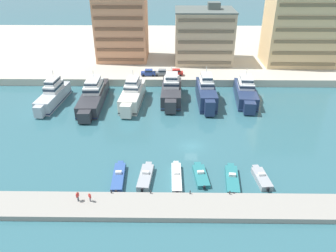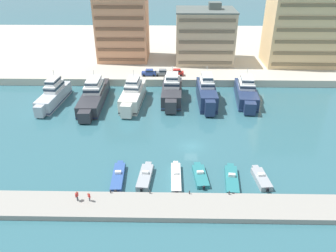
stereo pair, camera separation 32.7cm
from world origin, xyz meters
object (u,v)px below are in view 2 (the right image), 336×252
at_px(yacht_charcoal_left, 94,95).
at_px(car_grey_left, 162,72).
at_px(yacht_navy_center_right, 246,93).
at_px(pedestrian_near_edge, 89,196).
at_px(yacht_silver_far_left, 54,95).
at_px(yacht_charcoal_center_left, 172,91).
at_px(motorboat_teal_center_left, 200,176).
at_px(pedestrian_mid_deck, 77,195).
at_px(car_blue_far_left, 149,72).
at_px(car_red_mid_left, 176,72).
at_px(motorboat_blue_far_left, 118,177).
at_px(motorboat_white_mid_left, 176,177).
at_px(yacht_ivory_mid_left, 133,95).
at_px(motorboat_grey_center_right, 261,178).
at_px(motorboat_grey_left, 145,177).
at_px(yacht_navy_center, 207,93).
at_px(motorboat_teal_center, 232,180).

height_order(yacht_charcoal_left, car_grey_left, yacht_charcoal_left).
bearing_deg(yacht_navy_center_right, pedestrian_near_edge, -128.21).
bearing_deg(yacht_silver_far_left, yacht_charcoal_center_left, 4.84).
distance_m(yacht_silver_far_left, yacht_navy_center_right, 47.73).
bearing_deg(motorboat_teal_center_left, pedestrian_mid_deck, -159.52).
bearing_deg(car_blue_far_left, car_red_mid_left, 1.73).
bearing_deg(yacht_charcoal_left, yacht_silver_far_left, -178.05).
height_order(motorboat_blue_far_left, car_red_mid_left, car_red_mid_left).
bearing_deg(motorboat_teal_center_left, car_grey_left, 100.11).
bearing_deg(motorboat_white_mid_left, pedestrian_near_edge, -153.43).
bearing_deg(yacht_ivory_mid_left, car_grey_left, 64.58).
height_order(motorboat_teal_center_left, pedestrian_near_edge, pedestrian_near_edge).
bearing_deg(car_blue_far_left, yacht_silver_far_left, -147.12).
height_order(yacht_silver_far_left, motorboat_grey_center_right, yacht_silver_far_left).
bearing_deg(motorboat_teal_center_left, yacht_charcoal_left, 129.42).
height_order(motorboat_grey_left, car_blue_far_left, car_blue_far_left).
relative_size(yacht_navy_center_right, motorboat_white_mid_left, 2.05).
relative_size(yacht_navy_center, car_blue_far_left, 4.02).
xyz_separation_m(motorboat_grey_left, car_red_mid_left, (5.39, 44.68, 2.49)).
distance_m(yacht_charcoal_left, yacht_ivory_mid_left, 9.67).
bearing_deg(yacht_charcoal_center_left, yacht_ivory_mid_left, -167.28).
xyz_separation_m(motorboat_teal_center, pedestrian_near_edge, (-22.11, -6.05, 1.33)).
distance_m(yacht_charcoal_center_left, motorboat_teal_center_left, 32.18).
xyz_separation_m(motorboat_blue_far_left, motorboat_grey_center_right, (23.78, -0.05, 0.03)).
height_order(yacht_navy_center_right, pedestrian_mid_deck, yacht_navy_center_right).
bearing_deg(motorboat_teal_center_left, car_red_mid_left, 95.00).
xyz_separation_m(yacht_silver_far_left, yacht_charcoal_center_left, (29.09, 2.47, 0.15)).
xyz_separation_m(yacht_ivory_mid_left, car_blue_far_left, (3.04, 14.27, 0.73)).
height_order(car_red_mid_left, pedestrian_near_edge, car_red_mid_left).
relative_size(motorboat_blue_far_left, motorboat_white_mid_left, 0.98).
xyz_separation_m(motorboat_teal_center, car_blue_far_left, (-16.70, 44.88, 2.54)).
distance_m(motorboat_blue_far_left, car_grey_left, 45.04).
bearing_deg(motorboat_blue_far_left, yacht_ivory_mid_left, 91.66).
relative_size(motorboat_blue_far_left, car_grey_left, 2.03).
bearing_deg(yacht_navy_center_right, car_red_mid_left, 144.54).
bearing_deg(yacht_charcoal_left, motorboat_teal_center_left, -50.58).
bearing_deg(motorboat_grey_center_right, yacht_navy_center_right, 83.81).
bearing_deg(motorboat_teal_center_left, yacht_ivory_mid_left, 116.36).
relative_size(yacht_ivory_mid_left, motorboat_grey_center_right, 2.71).
bearing_deg(yacht_ivory_mid_left, car_blue_far_left, 77.97).
xyz_separation_m(yacht_navy_center, motorboat_blue_far_left, (-17.29, -30.95, -2.13)).
bearing_deg(motorboat_teal_center_left, motorboat_blue_far_left, -177.20).
height_order(motorboat_white_mid_left, motorboat_teal_center_left, motorboat_white_mid_left).
xyz_separation_m(car_grey_left, pedestrian_near_edge, (-9.19, -51.00, -1.21)).
relative_size(yacht_navy_center, pedestrian_near_edge, 10.67).
bearing_deg(motorboat_grey_left, pedestrian_near_edge, -140.15).
relative_size(yacht_navy_center_right, pedestrian_near_edge, 11.22).
xyz_separation_m(motorboat_blue_far_left, pedestrian_near_edge, (-3.24, -6.43, 1.32)).
xyz_separation_m(motorboat_white_mid_left, car_grey_left, (-3.73, 44.54, 2.55)).
distance_m(motorboat_grey_left, pedestrian_mid_deck, 11.62).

